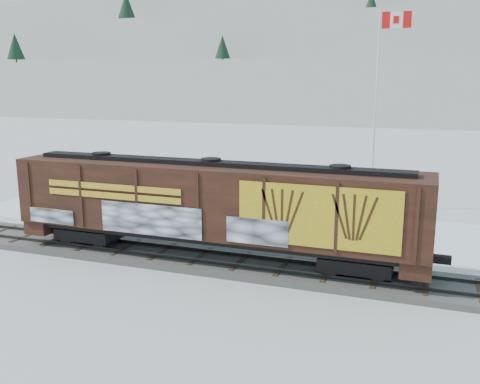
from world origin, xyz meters
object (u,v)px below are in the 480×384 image
at_px(hopper_railcar, 212,203).
at_px(car_white, 339,223).
at_px(car_dark, 336,220).
at_px(flagpole, 376,137).
at_px(car_silver, 189,201).

bearing_deg(hopper_railcar, car_white, 54.62).
height_order(hopper_railcar, car_dark, hopper_railcar).
height_order(flagpole, car_dark, flagpole).
height_order(car_silver, car_white, car_silver).
relative_size(car_silver, car_dark, 0.85).
xyz_separation_m(hopper_railcar, car_silver, (-5.14, 8.43, -2.11)).
xyz_separation_m(car_silver, car_white, (9.84, -1.80, -0.08)).
xyz_separation_m(flagpole, car_silver, (-10.90, -5.08, -3.97)).
height_order(hopper_railcar, car_white, hopper_railcar).
bearing_deg(car_silver, car_white, -98.01).
height_order(hopper_railcar, car_silver, hopper_railcar).
distance_m(hopper_railcar, car_white, 8.42).
xyz_separation_m(flagpole, car_dark, (-1.23, -6.70, -3.97)).
height_order(flagpole, car_white, flagpole).
bearing_deg(hopper_railcar, flagpole, 66.93).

